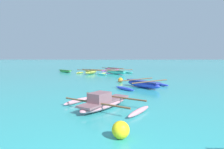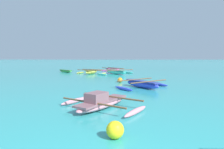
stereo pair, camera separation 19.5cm
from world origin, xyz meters
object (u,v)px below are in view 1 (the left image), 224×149
object	(u,v)px
moored_boat_0	(115,72)
moored_boat_1	(143,84)
moored_boat_3	(65,71)
moored_boat_4	(112,70)
moored_boat_2	(91,72)
mooring_buoy_1	(121,130)
moored_boat_5	(104,103)
mooring_buoy_0	(120,80)

from	to	relation	value
moored_boat_0	moored_boat_1	distance (m)	10.34
moored_boat_3	moored_boat_4	bearing A→B (deg)	51.40
moored_boat_0	moored_boat_1	size ratio (longest dim) A/B	1.20
moored_boat_2	mooring_buoy_1	distance (m)	18.93
moored_boat_4	moored_boat_0	bearing A→B (deg)	-121.31
moored_boat_3	moored_boat_4	xyz separation A→B (m)	(6.25, 0.84, 0.08)
moored_boat_3	moored_boat_5	world-z (taller)	moored_boat_5
moored_boat_5	mooring_buoy_1	xyz separation A→B (m)	(0.55, -3.04, -0.00)
moored_boat_0	moored_boat_1	world-z (taller)	moored_boat_0
moored_boat_4	moored_boat_5	xyz separation A→B (m)	(-0.36, -19.06, -0.02)
moored_boat_5	mooring_buoy_0	xyz separation A→B (m)	(1.01, 8.07, -0.04)
moored_boat_5	mooring_buoy_1	world-z (taller)	moored_boat_5
moored_boat_1	moored_boat_0	bearing A→B (deg)	153.38
moored_boat_1	moored_boat_2	distance (m)	11.31
moored_boat_4	mooring_buoy_1	distance (m)	22.10
mooring_buoy_1	moored_boat_2	bearing A→B (deg)	98.30
moored_boat_0	moored_boat_3	bearing A→B (deg)	-151.15
moored_boat_2	moored_boat_3	bearing A→B (deg)	80.18
moored_boat_2	mooring_buoy_1	size ratio (longest dim) A/B	7.93
mooring_buoy_1	mooring_buoy_0	bearing A→B (deg)	87.62
moored_boat_2	mooring_buoy_1	xyz separation A→B (m)	(2.73, -18.73, -0.02)
moored_boat_0	mooring_buoy_0	xyz separation A→B (m)	(0.29, -7.49, -0.05)
moored_boat_3	mooring_buoy_1	distance (m)	22.22
moored_boat_2	mooring_buoy_1	bearing A→B (deg)	-147.17
mooring_buoy_0	moored_boat_2	bearing A→B (deg)	112.74
moored_boat_1	mooring_buoy_1	distance (m)	8.61
moored_boat_3	mooring_buoy_0	xyz separation A→B (m)	(6.90, -10.16, 0.02)
moored_boat_4	moored_boat_5	bearing A→B (deg)	-128.24
moored_boat_3	moored_boat_5	size ratio (longest dim) A/B	0.61
moored_boat_4	moored_boat_5	distance (m)	19.07
moored_boat_4	mooring_buoy_0	size ratio (longest dim) A/B	9.55
moored_boat_0	moored_boat_4	distance (m)	3.52
moored_boat_5	moored_boat_1	bearing A→B (deg)	9.17
moored_boat_1	moored_boat_3	world-z (taller)	moored_boat_1
mooring_buoy_0	mooring_buoy_1	size ratio (longest dim) A/B	0.85
moored_boat_5	mooring_buoy_1	bearing A→B (deg)	-136.31
moored_boat_0	moored_boat_1	bearing A→B (deg)	-29.69
mooring_buoy_0	moored_boat_4	bearing A→B (deg)	93.38
moored_boat_0	moored_boat_1	xyz separation A→B (m)	(1.71, -10.19, -0.01)
moored_boat_3	moored_boat_5	xyz separation A→B (m)	(5.89, -18.22, 0.06)
moored_boat_4	mooring_buoy_0	xyz separation A→B (m)	(0.65, -10.99, -0.05)
moored_boat_0	moored_boat_5	size ratio (longest dim) A/B	1.24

